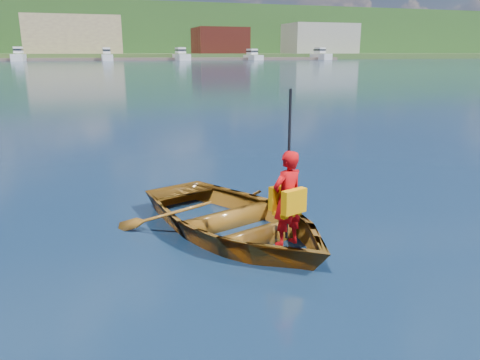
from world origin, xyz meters
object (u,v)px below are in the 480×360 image
Objects in this scene: dock at (93,59)px; marina_yachts at (112,56)px; child_paddler at (287,199)px; rowboat at (234,219)px.

marina_yachts is (5.44, -4.69, 0.97)m from dock.
marina_yachts is (5.50, 143.25, 0.67)m from child_paddler.
dock is 1.14× the size of marina_yachts.
child_paddler is at bearing -92.20° from marina_yachts.
rowboat is 2.15× the size of child_paddler.
dock is at bearing 89.80° from rowboat.
dock reaches higher than rowboat.
child_paddler is 143.36m from marina_yachts.
child_paddler is at bearing -90.02° from dock.
child_paddler is 0.01× the size of dock.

